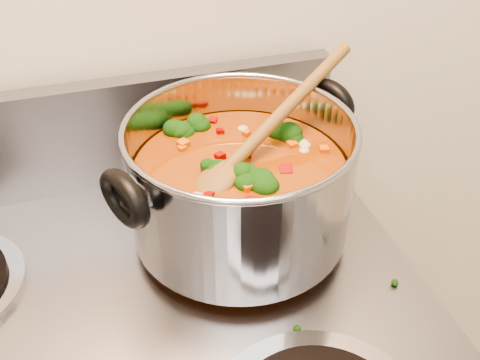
% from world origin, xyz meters
% --- Properties ---
extents(stockpot, '(0.33, 0.27, 0.16)m').
position_xyz_m(stockpot, '(0.15, 1.30, 1.01)').
color(stockpot, '#9E9EA5').
rests_on(stockpot, electric_range).
extents(wooden_spoon, '(0.27, 0.17, 0.11)m').
position_xyz_m(wooden_spoon, '(0.17, 1.31, 1.05)').
color(wooden_spoon, brown).
rests_on(wooden_spoon, stockpot).
extents(cooktop_crumbs, '(0.20, 0.37, 0.01)m').
position_xyz_m(cooktop_crumbs, '(0.14, 1.21, 0.92)').
color(cooktop_crumbs, black).
rests_on(cooktop_crumbs, electric_range).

